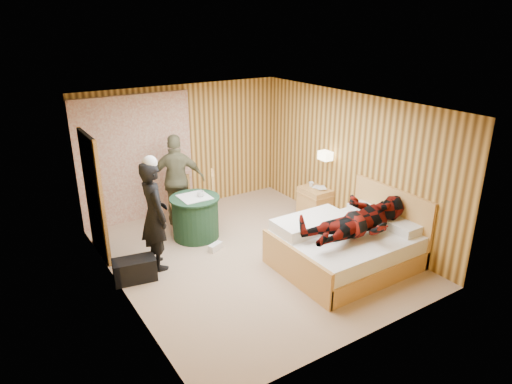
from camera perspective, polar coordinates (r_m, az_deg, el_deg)
floor at (r=7.62m, az=-0.70°, el=-7.91°), size 4.20×5.00×0.01m
ceiling at (r=6.77m, az=-0.80°, el=10.93°), size 4.20×5.00×0.01m
wall_back at (r=9.22m, az=-9.04°, el=5.43°), size 4.20×0.02×2.50m
wall_left at (r=6.33m, az=-17.11°, el=-2.62°), size 0.02×5.00×2.50m
wall_right at (r=8.34m, az=11.60°, el=3.60°), size 0.02×5.00×2.50m
curtain at (r=8.83m, az=-14.77°, el=3.97°), size 2.20×0.08×2.40m
doorway at (r=7.69m, az=-19.63°, el=-0.51°), size 0.06×0.90×2.05m
wall_lamp at (r=8.53m, az=8.68°, el=4.52°), size 0.26×0.24×0.16m
bed at (r=7.36m, az=11.21°, el=-6.62°), size 2.05×1.62×1.11m
nightstand at (r=8.96m, az=7.34°, el=-1.30°), size 0.46×0.62×0.60m
round_table at (r=8.13m, az=-7.57°, el=-3.10°), size 0.87×0.87×0.77m
chair_far at (r=8.66m, az=-9.46°, el=-0.58°), size 0.51×0.51×0.93m
chair_near at (r=8.53m, az=-6.17°, el=-0.33°), size 0.62×0.62×1.04m
duffel_bag at (r=7.11m, az=-14.91°, el=-9.37°), size 0.66×0.43×0.35m
sneaker_left at (r=7.78m, az=-5.10°, el=-6.85°), size 0.29×0.20×0.12m
sneaker_right at (r=8.09m, az=-8.27°, el=-5.85°), size 0.28×0.13×0.12m
woman_standing at (r=7.12m, az=-12.58°, el=-2.87°), size 0.42×0.64×1.73m
man_at_table at (r=8.58m, az=-9.83°, el=1.48°), size 1.09×0.80×1.72m
man_on_bed at (r=6.95m, az=13.04°, el=-2.41°), size 0.86×0.67×1.77m
book_lower at (r=8.82m, az=7.63°, el=0.39°), size 0.25×0.27×0.02m
book_upper at (r=8.81m, az=7.64°, el=0.52°), size 0.25×0.28×0.02m
cup_nightstand at (r=8.93m, az=6.91°, el=0.95°), size 0.11×0.11×0.09m
cup_table at (r=7.96m, az=-6.92°, el=-0.23°), size 0.14×0.14×0.10m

